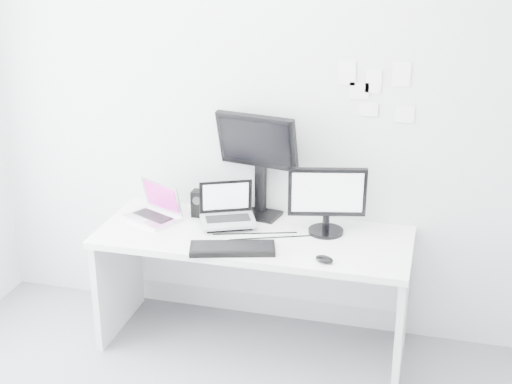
% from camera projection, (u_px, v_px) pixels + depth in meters
% --- Properties ---
extents(back_wall, '(3.60, 0.00, 3.60)m').
position_uv_depth(back_wall, '(269.00, 114.00, 4.28)').
color(back_wall, silver).
rests_on(back_wall, ground).
extents(desk, '(1.80, 0.70, 0.73)m').
position_uv_depth(desk, '(254.00, 290.00, 4.32)').
color(desk, white).
rests_on(desk, ground).
extents(macbook, '(0.38, 0.35, 0.23)m').
position_uv_depth(macbook, '(151.00, 202.00, 4.34)').
color(macbook, silver).
rests_on(macbook, desk).
extents(speaker, '(0.09, 0.09, 0.16)m').
position_uv_depth(speaker, '(199.00, 203.00, 4.41)').
color(speaker, black).
rests_on(speaker, desk).
extents(dell_laptop, '(0.39, 0.35, 0.26)m').
position_uv_depth(dell_laptop, '(228.00, 206.00, 4.24)').
color(dell_laptop, '#A2A5A9').
rests_on(dell_laptop, desk).
extents(rear_monitor, '(0.51, 0.27, 0.67)m').
position_uv_depth(rear_monitor, '(259.00, 164.00, 4.32)').
color(rear_monitor, black).
rests_on(rear_monitor, desk).
extents(samsung_monitor, '(0.48, 0.30, 0.41)m').
position_uv_depth(samsung_monitor, '(327.00, 200.00, 4.13)').
color(samsung_monitor, black).
rests_on(samsung_monitor, desk).
extents(keyboard, '(0.49, 0.28, 0.03)m').
position_uv_depth(keyboard, '(232.00, 249.00, 3.97)').
color(keyboard, black).
rests_on(keyboard, desk).
extents(mouse, '(0.12, 0.10, 0.03)m').
position_uv_depth(mouse, '(324.00, 259.00, 3.85)').
color(mouse, black).
rests_on(mouse, desk).
extents(wall_note_0, '(0.10, 0.00, 0.14)m').
position_uv_depth(wall_note_0, '(347.00, 73.00, 4.07)').
color(wall_note_0, white).
rests_on(wall_note_0, back_wall).
extents(wall_note_1, '(0.09, 0.00, 0.13)m').
position_uv_depth(wall_note_1, '(373.00, 81.00, 4.05)').
color(wall_note_1, white).
rests_on(wall_note_1, back_wall).
extents(wall_note_2, '(0.10, 0.00, 0.14)m').
position_uv_depth(wall_note_2, '(401.00, 74.00, 4.00)').
color(wall_note_2, white).
rests_on(wall_note_2, back_wall).
extents(wall_note_3, '(0.11, 0.00, 0.08)m').
position_uv_depth(wall_note_3, '(368.00, 109.00, 4.11)').
color(wall_note_3, white).
rests_on(wall_note_3, back_wall).
extents(wall_note_4, '(0.11, 0.00, 0.09)m').
position_uv_depth(wall_note_4, '(359.00, 91.00, 4.09)').
color(wall_note_4, white).
rests_on(wall_note_4, back_wall).
extents(wall_note_5, '(0.11, 0.00, 0.10)m').
position_uv_depth(wall_note_5, '(405.00, 114.00, 4.07)').
color(wall_note_5, white).
rests_on(wall_note_5, back_wall).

